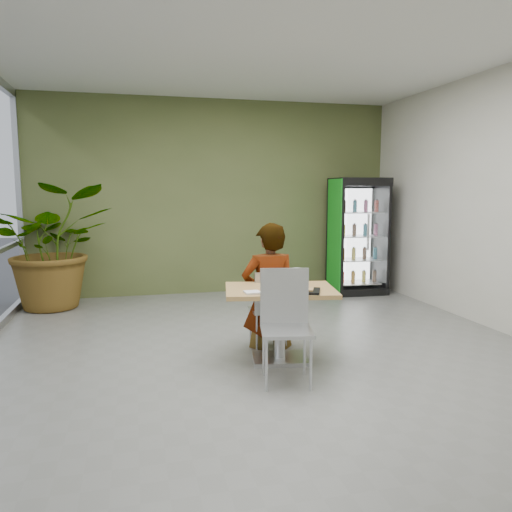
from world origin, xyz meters
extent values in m
plane|color=slate|center=(0.00, 0.00, 0.00)|extent=(7.00, 7.00, 0.00)
cube|color=tan|center=(0.08, -0.08, 0.73)|extent=(1.19, 0.93, 0.04)
cylinder|color=#B2B4B7|center=(0.08, -0.08, 0.35)|extent=(0.11, 0.11, 0.71)
cube|color=#B2B4B7|center=(0.08, -0.08, 0.02)|extent=(0.61, 0.52, 0.04)
cube|color=#B2B4B7|center=(0.10, 0.45, 0.41)|extent=(0.39, 0.39, 0.03)
cube|color=#B2B4B7|center=(0.09, 0.27, 0.63)|extent=(0.38, 0.03, 0.45)
cylinder|color=#B2B4B7|center=(0.26, 0.61, 0.20)|extent=(0.02, 0.02, 0.41)
cylinder|color=#B2B4B7|center=(-0.06, 0.61, 0.20)|extent=(0.02, 0.02, 0.41)
cylinder|color=#B2B4B7|center=(0.25, 0.28, 0.20)|extent=(0.02, 0.02, 0.41)
cylinder|color=#B2B4B7|center=(-0.07, 0.29, 0.20)|extent=(0.02, 0.02, 0.41)
cube|color=#B2B4B7|center=(-0.03, -0.65, 0.48)|extent=(0.52, 0.52, 0.03)
cube|color=#B2B4B7|center=(0.01, -0.44, 0.74)|extent=(0.44, 0.12, 0.53)
cylinder|color=#B2B4B7|center=(-0.25, -0.80, 0.24)|extent=(0.03, 0.03, 0.48)
cylinder|color=#B2B4B7|center=(0.12, -0.88, 0.24)|extent=(0.03, 0.03, 0.48)
cylinder|color=#B2B4B7|center=(-0.18, -0.43, 0.24)|extent=(0.03, 0.03, 0.48)
cylinder|color=#B2B4B7|center=(0.19, -0.50, 0.24)|extent=(0.03, 0.03, 0.48)
imported|color=black|center=(0.10, 0.40, 0.54)|extent=(0.63, 0.41, 1.67)
cylinder|color=white|center=(0.10, -0.08, 0.76)|extent=(0.21, 0.21, 0.01)
cylinder|color=white|center=(0.27, -0.04, 0.84)|extent=(0.10, 0.10, 0.18)
cylinder|color=red|center=(0.27, -0.04, 0.83)|extent=(0.10, 0.10, 0.10)
cylinder|color=white|center=(0.27, -0.04, 0.93)|extent=(0.11, 0.11, 0.01)
cube|color=white|center=(-0.25, -0.26, 0.76)|extent=(0.15, 0.15, 0.02)
cube|color=black|center=(0.21, -0.29, 0.76)|extent=(0.47, 0.41, 0.02)
cube|color=black|center=(2.32, 2.88, 0.96)|extent=(0.90, 0.71, 1.92)
cube|color=green|center=(1.88, 2.88, 0.96)|extent=(0.05, 0.66, 1.88)
cube|color=white|center=(2.32, 2.55, 0.98)|extent=(0.69, 0.05, 1.54)
imported|color=#3E712D|center=(-2.46, 2.95, 0.91)|extent=(1.83, 1.64, 1.82)
camera|label=1|loc=(-1.32, -4.76, 1.72)|focal=35.00mm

